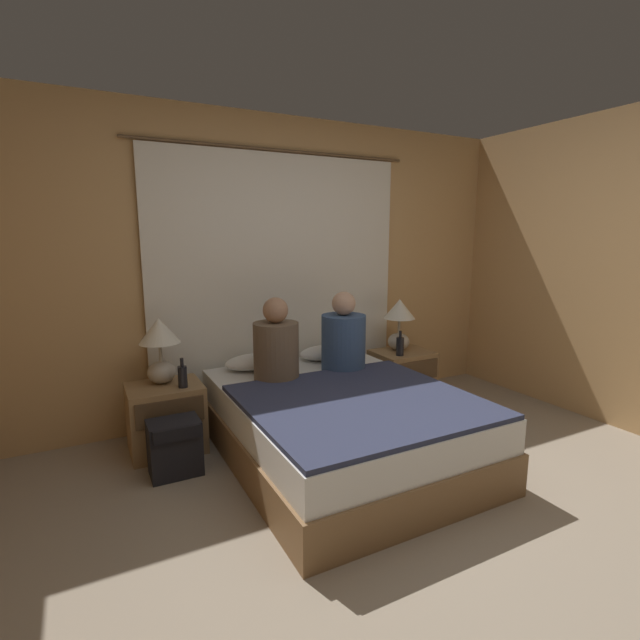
% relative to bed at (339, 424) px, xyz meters
% --- Properties ---
extents(ground_plane, '(16.00, 16.00, 0.00)m').
position_rel_bed_xyz_m(ground_plane, '(0.00, -1.03, -0.24)').
color(ground_plane, gray).
extents(wall_back, '(4.61, 0.06, 2.50)m').
position_rel_bed_xyz_m(wall_back, '(0.00, 1.07, 1.01)').
color(wall_back, tan).
rests_on(wall_back, ground_plane).
extents(curtain_panel, '(2.41, 0.03, 2.22)m').
position_rel_bed_xyz_m(curtain_panel, '(0.00, 1.01, 0.87)').
color(curtain_panel, white).
rests_on(curtain_panel, ground_plane).
extents(bed, '(1.47, 1.92, 0.48)m').
position_rel_bed_xyz_m(bed, '(0.00, 0.00, 0.00)').
color(bed, olive).
rests_on(bed, ground_plane).
extents(nightstand_left, '(0.51, 0.43, 0.49)m').
position_rel_bed_xyz_m(nightstand_left, '(-1.05, 0.66, 0.01)').
color(nightstand_left, '#937047').
rests_on(nightstand_left, ground_plane).
extents(nightstand_right, '(0.51, 0.43, 0.49)m').
position_rel_bed_xyz_m(nightstand_right, '(1.05, 0.66, 0.01)').
color(nightstand_right, '#937047').
rests_on(nightstand_right, ground_plane).
extents(lamp_left, '(0.29, 0.29, 0.47)m').
position_rel_bed_xyz_m(lamp_left, '(-1.05, 0.73, 0.54)').
color(lamp_left, '#B2A899').
rests_on(lamp_left, nightstand_left).
extents(lamp_right, '(0.29, 0.29, 0.47)m').
position_rel_bed_xyz_m(lamp_right, '(1.05, 0.73, 0.54)').
color(lamp_right, '#B2A899').
rests_on(lamp_right, nightstand_right).
extents(pillow_left, '(0.50, 0.29, 0.12)m').
position_rel_bed_xyz_m(pillow_left, '(-0.32, 0.78, 0.30)').
color(pillow_left, white).
rests_on(pillow_left, bed).
extents(pillow_right, '(0.50, 0.29, 0.12)m').
position_rel_bed_xyz_m(pillow_right, '(0.32, 0.78, 0.30)').
color(pillow_right, white).
rests_on(pillow_right, bed).
extents(blanket_on_bed, '(1.41, 1.33, 0.03)m').
position_rel_bed_xyz_m(blanket_on_bed, '(0.00, -0.26, 0.26)').
color(blanket_on_bed, '#2D334C').
rests_on(blanket_on_bed, bed).
extents(person_left_in_bed, '(0.33, 0.33, 0.61)m').
position_rel_bed_xyz_m(person_left_in_bed, '(-0.29, 0.44, 0.49)').
color(person_left_in_bed, brown).
rests_on(person_left_in_bed, bed).
extents(person_right_in_bed, '(0.35, 0.35, 0.62)m').
position_rel_bed_xyz_m(person_right_in_bed, '(0.28, 0.44, 0.50)').
color(person_right_in_bed, '#38517A').
rests_on(person_right_in_bed, bed).
extents(beer_bottle_on_left_stand, '(0.06, 0.06, 0.21)m').
position_rel_bed_xyz_m(beer_bottle_on_left_stand, '(-0.94, 0.56, 0.33)').
color(beer_bottle_on_left_stand, black).
rests_on(beer_bottle_on_left_stand, nightstand_left).
extents(beer_bottle_on_right_stand, '(0.07, 0.07, 0.22)m').
position_rel_bed_xyz_m(beer_bottle_on_right_stand, '(0.94, 0.56, 0.33)').
color(beer_bottle_on_right_stand, black).
rests_on(beer_bottle_on_right_stand, nightstand_right).
extents(backpack_on_floor, '(0.32, 0.26, 0.36)m').
position_rel_bed_xyz_m(backpack_on_floor, '(-1.06, 0.28, -0.03)').
color(backpack_on_floor, black).
rests_on(backpack_on_floor, ground_plane).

